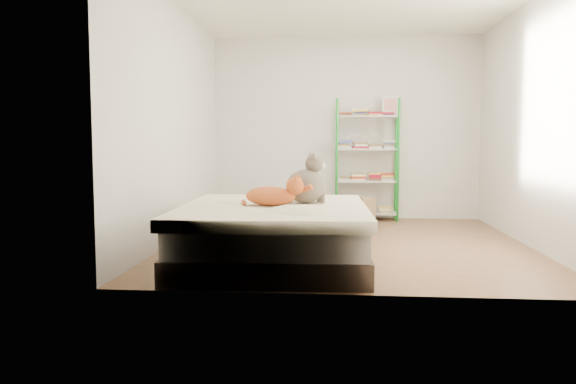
# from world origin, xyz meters

# --- Properties ---
(room) EXTENTS (3.81, 4.21, 2.61)m
(room) POSITION_xyz_m (0.00, 0.00, 1.30)
(room) COLOR #906746
(room) RESTS_ON ground
(bed) EXTENTS (1.71, 2.11, 0.53)m
(bed) POSITION_xyz_m (-0.68, -1.05, 0.26)
(bed) COLOR #402E25
(bed) RESTS_ON ground
(orange_cat) EXTENTS (0.59, 0.40, 0.22)m
(orange_cat) POSITION_xyz_m (-0.71, -1.12, 0.64)
(orange_cat) COLOR #DC6432
(orange_cat) RESTS_ON bed
(grey_cat) EXTENTS (0.49, 0.44, 0.46)m
(grey_cat) POSITION_xyz_m (-0.41, -0.86, 0.76)
(grey_cat) COLOR gray
(grey_cat) RESTS_ON bed
(shelf_unit) EXTENTS (0.88, 0.36, 1.74)m
(shelf_unit) POSITION_xyz_m (0.31, 1.88, 0.88)
(shelf_unit) COLOR green
(shelf_unit) RESTS_ON ground
(cardboard_box) EXTENTS (0.66, 0.68, 0.43)m
(cardboard_box) POSITION_xyz_m (0.07, 1.31, 0.19)
(cardboard_box) COLOR #A58658
(cardboard_box) RESTS_ON ground
(white_bin) EXTENTS (0.40, 0.36, 0.42)m
(white_bin) POSITION_xyz_m (-1.02, 1.55, 0.21)
(white_bin) COLOR white
(white_bin) RESTS_ON ground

